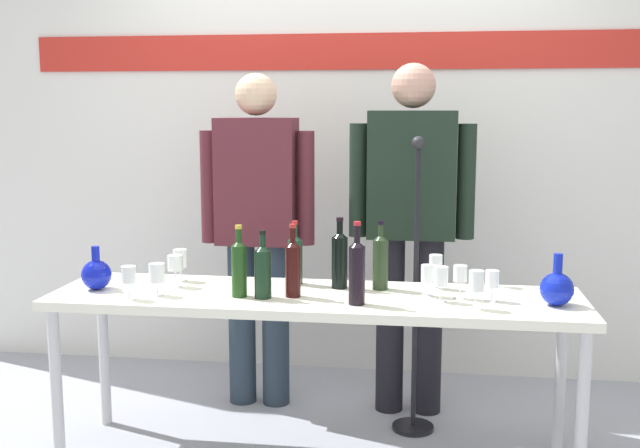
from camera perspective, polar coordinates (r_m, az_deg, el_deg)
back_wall at (r=4.42m, az=2.03°, el=8.19°), size 5.22×0.11×3.00m
display_table at (r=3.29m, az=-0.37°, el=-6.36°), size 2.27×0.58×0.75m
decanter_blue_left at (r=3.48m, az=-16.37°, el=-3.61°), size 0.13×0.13×0.19m
decanter_blue_right at (r=3.22m, az=17.29°, el=-4.59°), size 0.14×0.14×0.21m
presenter_left at (r=3.90m, az=-4.70°, el=0.33°), size 0.59×0.22×1.71m
presenter_right at (r=3.80m, az=6.82°, el=0.64°), size 0.62×0.22×1.75m
wine_bottle_0 at (r=3.36m, az=1.48°, el=-2.53°), size 0.07×0.07×0.32m
wine_bottle_1 at (r=3.08m, az=2.77°, el=-3.46°), size 0.07×0.07×0.34m
wine_bottle_2 at (r=3.19m, az=-4.30°, el=-3.40°), size 0.07×0.07×0.29m
wine_bottle_3 at (r=3.44m, az=-1.87°, el=-2.52°), size 0.07×0.07×0.29m
wine_bottle_4 at (r=3.35m, az=4.54°, el=-2.71°), size 0.07×0.07×0.30m
wine_bottle_5 at (r=3.21m, az=-2.04°, el=-3.20°), size 0.07×0.07×0.31m
wine_bottle_6 at (r=3.22m, az=-6.07°, el=-3.17°), size 0.06×0.06×0.31m
wine_glass_left_0 at (r=3.30m, az=-12.10°, el=-3.64°), size 0.07×0.07×0.14m
wine_glass_left_1 at (r=3.56m, az=-10.41°, el=-2.60°), size 0.06×0.06×0.15m
wine_glass_left_2 at (r=3.26m, az=-14.12°, el=-3.77°), size 0.06×0.06×0.14m
wine_glass_left_3 at (r=3.45m, az=-10.77°, el=-2.93°), size 0.07×0.07×0.14m
wine_glass_right_0 at (r=3.16m, az=9.02°, el=-3.94°), size 0.06×0.06×0.15m
wine_glass_right_1 at (r=3.22m, az=12.74°, el=-4.10°), size 0.06×0.06×0.13m
wine_glass_right_2 at (r=3.08m, az=11.61°, el=-4.24°), size 0.06×0.06×0.16m
wine_glass_right_3 at (r=3.23m, az=10.44°, el=-3.74°), size 0.06×0.06×0.14m
wine_glass_right_4 at (r=3.39m, az=8.64°, el=-3.04°), size 0.06×0.06×0.15m
wine_glass_right_5 at (r=3.25m, az=8.07°, el=-3.75°), size 0.06×0.06×0.13m
microphone_stand at (r=3.69m, az=7.08°, el=-8.35°), size 0.20×0.20×1.41m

